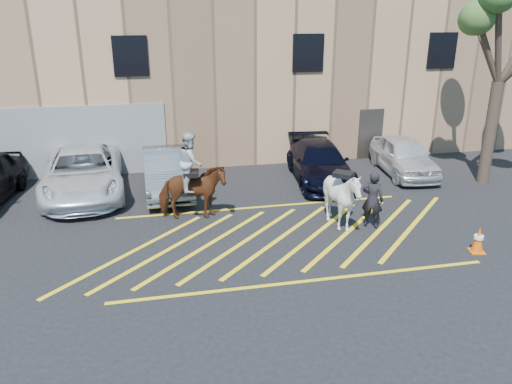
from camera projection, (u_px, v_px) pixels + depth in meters
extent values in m
plane|color=black|center=(278.00, 234.00, 14.74)|extent=(90.00, 90.00, 0.00)
imported|color=white|center=(83.00, 172.00, 17.70)|extent=(3.07, 5.99, 1.62)
imported|color=gray|center=(167.00, 171.00, 18.02)|extent=(1.70, 4.61, 1.51)
imported|color=black|center=(319.00, 163.00, 19.14)|extent=(2.55, 5.13, 1.43)
imported|color=white|center=(404.00, 156.00, 19.99)|extent=(2.22, 4.48, 1.47)
imported|color=black|center=(373.00, 200.00, 14.96)|extent=(0.77, 0.73, 1.76)
cube|color=tan|center=(218.00, 69.00, 24.56)|extent=(32.00, 10.00, 7.00)
cube|color=black|center=(130.00, 56.00, 18.76)|extent=(1.30, 0.08, 1.50)
cube|color=black|center=(308.00, 53.00, 20.15)|extent=(1.30, 0.08, 1.50)
cube|color=black|center=(442.00, 51.00, 21.33)|extent=(1.30, 0.08, 1.50)
cube|color=#38332D|center=(370.00, 134.00, 21.94)|extent=(1.10, 0.08, 2.20)
cube|color=yellow|center=(132.00, 252.00, 13.63)|extent=(4.20, 4.20, 0.01)
cube|color=yellow|center=(171.00, 248.00, 13.84)|extent=(4.20, 4.20, 0.01)
cube|color=yellow|center=(208.00, 245.00, 14.05)|extent=(4.20, 4.20, 0.01)
cube|color=yellow|center=(245.00, 241.00, 14.26)|extent=(4.20, 4.20, 0.01)
cube|color=yellow|center=(280.00, 238.00, 14.46)|extent=(4.20, 4.20, 0.01)
cube|color=yellow|center=(315.00, 235.00, 14.67)|extent=(4.20, 4.20, 0.01)
cube|color=yellow|center=(348.00, 232.00, 14.88)|extent=(4.20, 4.20, 0.01)
cube|color=yellow|center=(381.00, 229.00, 15.09)|extent=(4.20, 4.20, 0.01)
cube|color=yellow|center=(413.00, 226.00, 15.29)|extent=(4.20, 4.20, 0.01)
cube|color=yellow|center=(261.00, 207.00, 16.76)|extent=(9.50, 0.12, 0.01)
cube|color=yellow|center=(306.00, 281.00, 12.17)|extent=(9.50, 0.12, 0.01)
imported|color=#5C2815|center=(192.00, 192.00, 15.53)|extent=(2.21, 1.20, 1.79)
imported|color=#ADB0B8|center=(191.00, 162.00, 15.19)|extent=(0.78, 0.96, 1.82)
cube|color=black|center=(191.00, 173.00, 15.32)|extent=(0.52, 0.61, 0.14)
imported|color=silver|center=(342.00, 198.00, 14.83)|extent=(2.29, 2.32, 1.92)
cube|color=black|center=(344.00, 174.00, 14.58)|extent=(0.72, 0.71, 0.14)
cube|color=orange|center=(476.00, 251.00, 13.66)|extent=(0.45, 0.45, 0.03)
cone|color=#F35509|center=(478.00, 239.00, 13.53)|extent=(0.32, 0.32, 0.70)
cylinder|color=white|center=(479.00, 237.00, 13.51)|extent=(0.25, 0.25, 0.10)
cylinder|color=#443429|center=(490.00, 133.00, 18.61)|extent=(0.44, 0.44, 3.80)
cylinder|color=#45352A|center=(486.00, 51.00, 18.39)|extent=(0.33, 1.88, 2.34)
cylinder|color=#493A2C|center=(488.00, 52.00, 17.48)|extent=(1.40, 0.20, 2.39)
cylinder|color=#49382C|center=(498.00, 42.00, 17.14)|extent=(1.16, 0.77, 3.11)
sphere|color=#4A7130|center=(474.00, 19.00, 18.79)|extent=(1.20, 1.20, 1.20)
sphere|color=#4E7130|center=(478.00, 17.00, 16.97)|extent=(1.20, 1.20, 1.20)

